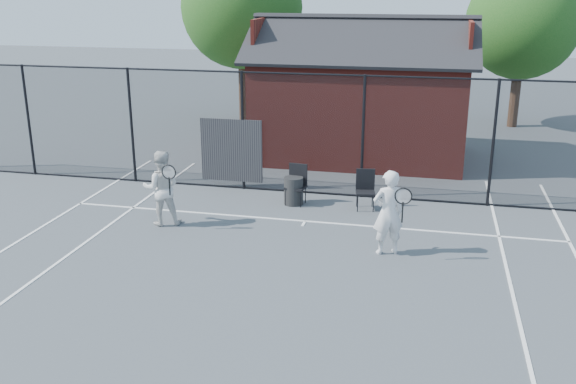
% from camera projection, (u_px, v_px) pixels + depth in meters
% --- Properties ---
extents(ground, '(80.00, 80.00, 0.00)m').
position_uv_depth(ground, '(272.00, 279.00, 11.38)').
color(ground, '#4B5155').
rests_on(ground, ground).
extents(court_lines, '(11.02, 18.00, 0.01)m').
position_uv_depth(court_lines, '(252.00, 314.00, 10.16)').
color(court_lines, white).
rests_on(court_lines, ground).
extents(fence, '(22.04, 3.00, 3.00)m').
position_uv_depth(fence, '(309.00, 137.00, 15.64)').
color(fence, black).
rests_on(fence, ground).
extents(clubhouse, '(6.50, 4.36, 4.19)m').
position_uv_depth(clubhouse, '(361.00, 104.00, 19.14)').
color(clubhouse, maroon).
rests_on(clubhouse, ground).
extents(tree_left, '(4.48, 4.48, 6.44)m').
position_uv_depth(tree_left, '(242.00, 8.00, 23.57)').
color(tree_left, '#311B13').
rests_on(tree_left, ground).
extents(tree_right, '(3.97, 3.97, 5.70)m').
position_uv_depth(tree_right, '(523.00, 23.00, 22.55)').
color(tree_right, '#311B13').
rests_on(tree_right, ground).
extents(player_front, '(0.80, 0.66, 1.68)m').
position_uv_depth(player_front, '(388.00, 212.00, 12.24)').
color(player_front, white).
rests_on(player_front, ground).
extents(player_back, '(0.98, 0.87, 1.64)m').
position_uv_depth(player_back, '(162.00, 188.00, 13.78)').
color(player_back, silver).
rests_on(player_back, ground).
extents(chair_left, '(0.50, 0.52, 0.91)m').
position_uv_depth(chair_left, '(365.00, 191.00, 14.80)').
color(chair_left, black).
rests_on(chair_left, ground).
extents(chair_right, '(0.50, 0.52, 0.93)m').
position_uv_depth(chair_right, '(296.00, 186.00, 15.14)').
color(chair_right, black).
rests_on(chair_right, ground).
extents(waste_bin, '(0.55, 0.55, 0.66)m').
position_uv_depth(waste_bin, '(294.00, 191.00, 15.19)').
color(waste_bin, '#252525').
rests_on(waste_bin, ground).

